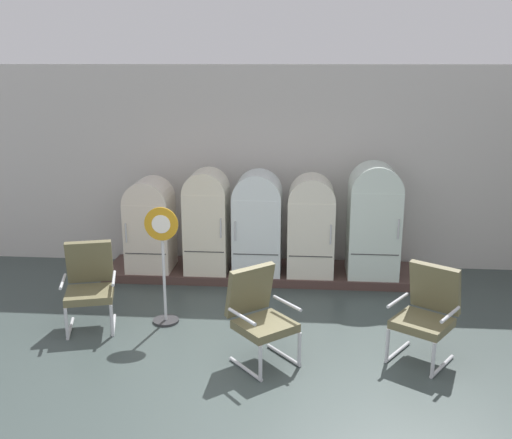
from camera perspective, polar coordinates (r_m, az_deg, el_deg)
The scene contains 12 objects.
ground at distance 6.17m, azimuth -1.52°, elevation -15.61°, with size 12.00×10.00×0.05m, color #384341.
back_wall at distance 9.09m, azimuth 0.85°, elevation 5.13°, with size 11.76×0.12×3.07m.
display_plinth at distance 8.86m, azimuth 0.55°, elevation -5.10°, with size 4.62×0.95×0.12m, color #4A342F.
refrigerator_0 at distance 8.78m, azimuth -10.20°, elevation -0.24°, with size 0.64×0.68×1.35m.
refrigerator_1 at distance 8.56m, azimuth -4.78°, elevation 0.15°, with size 0.61×0.63×1.50m.
refrigerator_2 at distance 8.50m, azimuth 0.15°, elevation -0.04°, with size 0.69×0.67×1.48m.
refrigerator_3 at distance 8.49m, azimuth 5.33°, elevation -0.30°, with size 0.66×0.67×1.43m.
refrigerator_4 at distance 8.53m, azimuth 11.30°, elevation 0.25°, with size 0.71×0.70×1.62m.
armchair_left at distance 7.40m, azimuth -15.77°, elevation -5.83°, with size 0.72×0.77×1.03m.
armchair_right at distance 6.62m, azimuth 16.19°, elevation -8.38°, with size 0.82×0.84×1.03m.
armchair_center at distance 6.31m, azimuth 0.30°, elevation -8.95°, with size 0.84×0.85×1.03m.
sign_stand at distance 7.22m, azimuth -8.91°, elevation -4.92°, with size 0.41×0.32×1.47m.
Camera 1 is at (0.58, -5.27, 3.13)m, focal length 41.43 mm.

